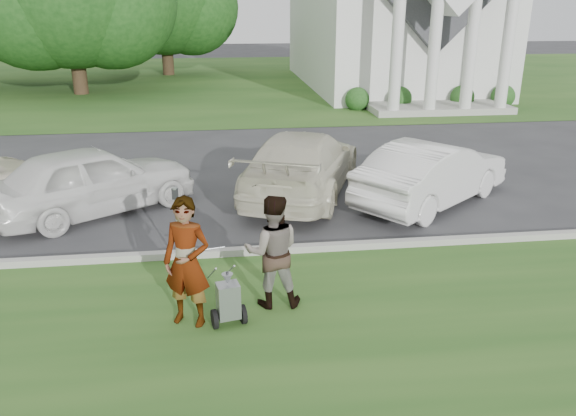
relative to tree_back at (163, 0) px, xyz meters
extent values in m
plane|color=#333335|center=(4.01, -29.99, -4.73)|extent=(120.00, 120.00, 0.00)
cube|color=#234C1A|center=(4.01, -32.99, -4.72)|extent=(80.00, 7.00, 0.01)
cube|color=#234C1A|center=(4.01, -2.99, -4.72)|extent=(80.00, 30.00, 0.01)
cube|color=#9E9E93|center=(4.01, -29.44, -4.65)|extent=(80.00, 0.18, 0.15)
cube|color=white|center=(13.01, -5.99, -1.23)|extent=(9.00, 16.00, 7.00)
cube|color=#9E9E93|center=(13.01, -15.19, -4.58)|extent=(6.20, 2.60, 0.30)
cylinder|color=white|center=(10.61, -16.19, -1.73)|extent=(0.50, 0.50, 6.00)
cylinder|color=white|center=(12.21, -16.19, -1.73)|extent=(0.50, 0.50, 6.00)
cylinder|color=white|center=(13.81, -16.19, -1.73)|extent=(0.50, 0.50, 6.00)
cylinder|color=white|center=(15.41, -16.19, -1.73)|extent=(0.50, 0.50, 6.00)
sphere|color=#1E4C19|center=(9.51, -14.29, -4.28)|extent=(1.10, 1.10, 1.10)
sphere|color=#1E4C19|center=(11.51, -14.29, -4.28)|extent=(1.10, 1.10, 1.10)
sphere|color=#1E4C19|center=(14.51, -14.29, -4.28)|extent=(1.10, 1.10, 1.10)
sphere|color=#1E4C19|center=(16.51, -14.29, -4.28)|extent=(1.10, 1.10, 1.10)
cylinder|color=#332316|center=(-3.99, -7.99, -3.13)|extent=(0.76, 0.76, 3.20)
sphere|color=#184214|center=(-2.10, -7.69, -0.06)|extent=(6.89, 6.89, 6.89)
cylinder|color=#332316|center=(0.01, 0.01, -3.23)|extent=(0.76, 0.76, 3.00)
sphere|color=#184214|center=(1.72, 0.31, -0.40)|extent=(6.23, 6.23, 6.23)
sphere|color=#184214|center=(-1.51, -0.29, -0.21)|extent=(6.54, 6.54, 6.54)
cylinder|color=black|center=(3.02, -31.97, -4.58)|extent=(0.13, 0.31, 0.30)
cylinder|color=black|center=(3.44, -31.88, -4.58)|extent=(0.13, 0.31, 0.30)
cylinder|color=#2D2D33|center=(3.23, -31.92, -4.58)|extent=(0.49, 0.14, 0.04)
cube|color=#919499|center=(3.23, -31.92, -4.30)|extent=(0.38, 0.33, 0.55)
cone|color=#919499|center=(3.23, -31.92, -3.94)|extent=(0.20, 0.20, 0.16)
cylinder|color=#2D2D33|center=(3.23, -31.92, -3.86)|extent=(0.04, 0.04, 0.06)
cylinder|color=#919499|center=(2.99, -31.48, -4.06)|extent=(0.18, 0.72, 0.53)
cylinder|color=#919499|center=(3.27, -31.42, -4.06)|extent=(0.18, 0.72, 0.53)
cylinder|color=#919499|center=(3.06, -31.10, -3.81)|extent=(0.32, 0.09, 0.03)
imported|color=#999999|center=(2.65, -31.77, -3.73)|extent=(0.86, 0.72, 2.00)
imported|color=#999999|center=(3.95, -31.37, -3.80)|extent=(0.93, 0.74, 1.85)
cylinder|color=#919499|center=(2.38, -29.73, -4.07)|extent=(0.05, 0.05, 1.32)
cube|color=#2D2D33|center=(2.38, -29.73, -3.32)|extent=(0.11, 0.08, 0.20)
cylinder|color=#919499|center=(2.38, -29.73, -3.22)|extent=(0.10, 0.10, 0.03)
imported|color=white|center=(0.29, -26.65, -3.93)|extent=(4.90, 4.18, 1.59)
imported|color=beige|center=(5.24, -25.88, -3.93)|extent=(4.09, 5.96, 1.60)
imported|color=silver|center=(8.24, -26.98, -3.97)|extent=(4.63, 4.13, 1.52)
camera|label=1|loc=(3.20, -39.34, -0.13)|focal=35.00mm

